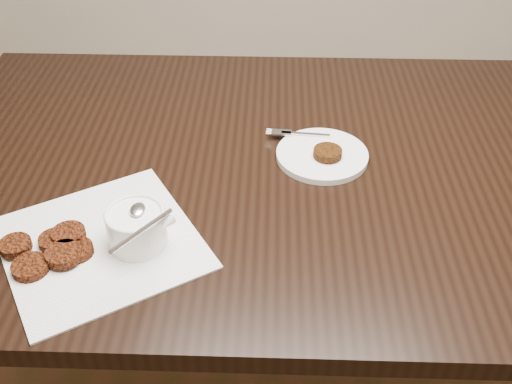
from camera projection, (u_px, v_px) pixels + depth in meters
table at (274, 285)px, 1.47m from camera, size 1.51×0.97×0.75m
napkin at (101, 243)px, 1.04m from camera, size 0.44×0.44×0.00m
sauce_ramekin at (134, 212)px, 1.00m from camera, size 0.16×0.16×0.14m
patty_cluster at (59, 248)px, 1.01m from camera, size 0.23×0.23×0.02m
plate_with_patty at (322, 152)px, 1.24m from camera, size 0.21×0.21×0.03m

